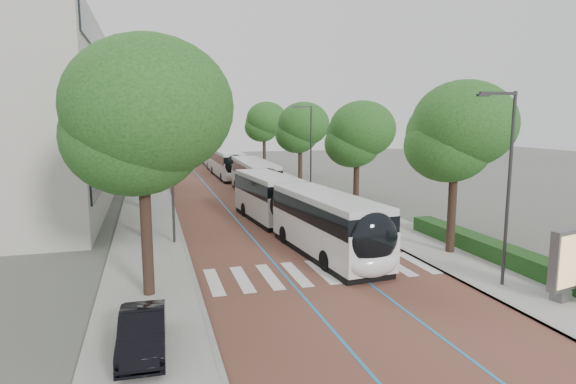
# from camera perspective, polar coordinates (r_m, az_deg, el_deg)

# --- Properties ---
(ground) EXTENTS (160.00, 160.00, 0.00)m
(ground) POSITION_cam_1_polar(r_m,az_deg,el_deg) (21.67, 4.48, -10.28)
(ground) COLOR #51544C
(ground) RESTS_ON ground
(road) EXTENTS (11.00, 140.00, 0.02)m
(road) POSITION_cam_1_polar(r_m,az_deg,el_deg) (60.01, -9.09, 1.95)
(road) COLOR brown
(road) RESTS_ON ground
(sidewalk_left) EXTENTS (4.00, 140.00, 0.12)m
(sidewalk_left) POSITION_cam_1_polar(r_m,az_deg,el_deg) (59.56, -16.27, 1.70)
(sidewalk_left) COLOR gray
(sidewalk_left) RESTS_ON ground
(sidewalk_right) EXTENTS (4.00, 140.00, 0.12)m
(sidewalk_right) POSITION_cam_1_polar(r_m,az_deg,el_deg) (61.37, -2.12, 2.25)
(sidewalk_right) COLOR gray
(sidewalk_right) RESTS_ON ground
(kerb_left) EXTENTS (0.20, 140.00, 0.14)m
(kerb_left) POSITION_cam_1_polar(r_m,az_deg,el_deg) (59.59, -14.44, 1.78)
(kerb_left) COLOR gray
(kerb_left) RESTS_ON ground
(kerb_right) EXTENTS (0.20, 140.00, 0.14)m
(kerb_right) POSITION_cam_1_polar(r_m,az_deg,el_deg) (60.94, -3.86, 2.19)
(kerb_right) COLOR gray
(kerb_right) RESTS_ON ground
(zebra_crossing) EXTENTS (10.55, 3.60, 0.01)m
(zebra_crossing) POSITION_cam_1_polar(r_m,az_deg,el_deg) (22.62, 4.05, -9.38)
(zebra_crossing) COLOR silver
(zebra_crossing) RESTS_ON ground
(lane_line_left) EXTENTS (0.12, 126.00, 0.01)m
(lane_line_left) POSITION_cam_1_polar(r_m,az_deg,el_deg) (59.84, -10.61, 1.90)
(lane_line_left) COLOR teal
(lane_line_left) RESTS_ON road
(lane_line_right) EXTENTS (0.12, 126.00, 0.01)m
(lane_line_right) POSITION_cam_1_polar(r_m,az_deg,el_deg) (60.22, -7.58, 2.02)
(lane_line_right) COLOR teal
(lane_line_right) RESTS_ON road
(office_building) EXTENTS (18.11, 40.00, 14.00)m
(office_building) POSITION_cam_1_polar(r_m,az_deg,el_deg) (48.70, -30.96, 7.49)
(office_building) COLOR #9A978F
(office_building) RESTS_ON ground
(hedge) EXTENTS (1.20, 14.00, 0.80)m
(hedge) POSITION_cam_1_polar(r_m,az_deg,el_deg) (26.04, 23.71, -6.54)
(hedge) COLOR #183A14
(hedge) RESTS_ON sidewalk_right
(streetlight_near) EXTENTS (1.82, 0.20, 8.00)m
(streetlight_near) POSITION_cam_1_polar(r_m,az_deg,el_deg) (21.43, 24.43, 1.97)
(streetlight_near) COLOR #2F2F32
(streetlight_near) RESTS_ON sidewalk_right
(streetlight_far) EXTENTS (1.82, 0.20, 8.00)m
(streetlight_far) POSITION_cam_1_polar(r_m,az_deg,el_deg) (43.49, 2.51, 5.84)
(streetlight_far) COLOR #2F2F32
(streetlight_far) RESTS_ON sidewalk_right
(lamp_post_left) EXTENTS (0.14, 0.14, 8.00)m
(lamp_post_left) POSITION_cam_1_polar(r_m,az_deg,el_deg) (27.33, -13.60, 2.36)
(lamp_post_left) COLOR #2F2F32
(lamp_post_left) RESTS_ON sidewalk_left
(trees_left) EXTENTS (6.34, 60.97, 9.59)m
(trees_left) POSITION_cam_1_polar(r_m,az_deg,el_deg) (42.46, -16.64, 8.28)
(trees_left) COLOR black
(trees_left) RESTS_ON ground
(trees_right) EXTENTS (5.40, 47.29, 8.58)m
(trees_right) POSITION_cam_1_polar(r_m,az_deg,el_deg) (44.75, 3.43, 7.39)
(trees_right) COLOR black
(trees_right) RESTS_ON ground
(lead_bus) EXTENTS (4.16, 18.54, 3.20)m
(lead_bus) POSITION_cam_1_polar(r_m,az_deg,el_deg) (28.21, 1.21, -2.32)
(lead_bus) COLOR black
(lead_bus) RESTS_ON ground
(bus_queued_0) EXTENTS (2.90, 12.47, 3.20)m
(bus_queued_0) POSITION_cam_1_polar(r_m,az_deg,el_deg) (43.41, -3.93, 1.58)
(bus_queued_0) COLOR silver
(bus_queued_0) RESTS_ON ground
(bus_queued_1) EXTENTS (2.61, 12.41, 3.20)m
(bus_queued_1) POSITION_cam_1_polar(r_m,az_deg,el_deg) (57.19, -7.22, 3.28)
(bus_queued_1) COLOR silver
(bus_queued_1) RESTS_ON ground
(bus_queued_2) EXTENTS (2.92, 12.47, 3.20)m
(bus_queued_2) POSITION_cam_1_polar(r_m,az_deg,el_deg) (70.59, -8.77, 4.29)
(bus_queued_2) COLOR silver
(bus_queued_2) RESTS_ON ground
(bus_queued_3) EXTENTS (2.71, 12.43, 3.20)m
(bus_queued_3) POSITION_cam_1_polar(r_m,az_deg,el_deg) (83.17, -9.88, 4.94)
(bus_queued_3) COLOR silver
(bus_queued_3) RESTS_ON ground
(ad_panel) EXTENTS (1.38, 0.64, 2.77)m
(ad_panel) POSITION_cam_1_polar(r_m,az_deg,el_deg) (21.23, 29.86, -7.42)
(ad_panel) COLOR #59595B
(ad_panel) RESTS_ON sidewalk_right
(parked_car) EXTENTS (1.45, 3.85, 1.26)m
(parked_car) POSITION_cam_1_polar(r_m,az_deg,el_deg) (15.56, -16.85, -15.60)
(parked_car) COLOR black
(parked_car) RESTS_ON sidewalk_left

